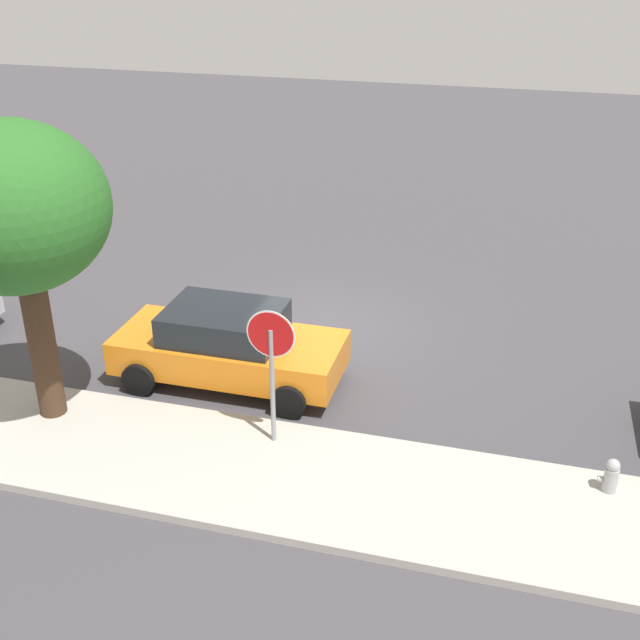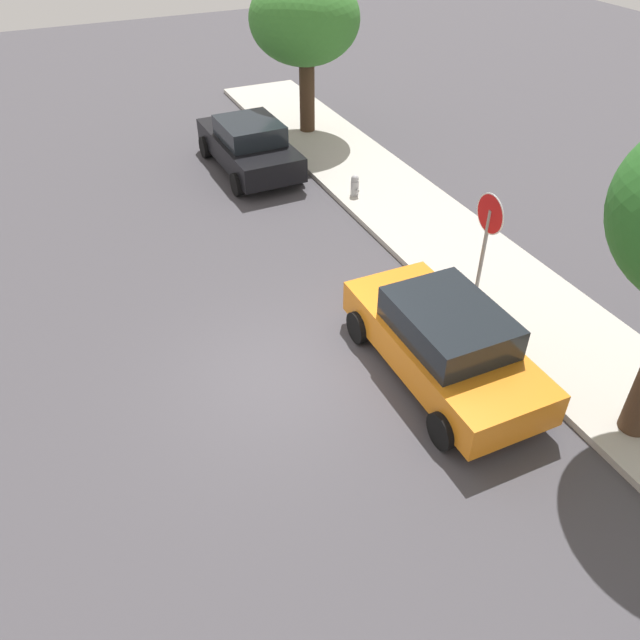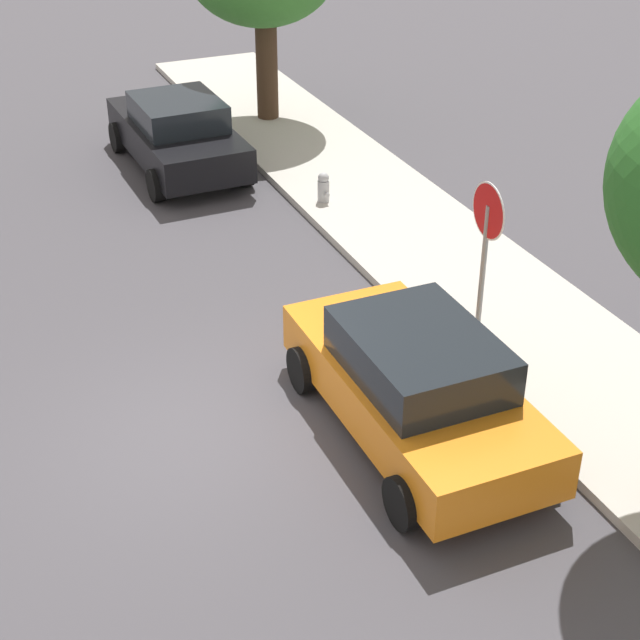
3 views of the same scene
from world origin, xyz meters
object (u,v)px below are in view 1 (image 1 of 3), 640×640
object	(u,v)px
parked_car_orange	(228,345)
fire_hydrant	(610,479)
street_tree_mid_block	(13,211)
stop_sign	(271,355)

from	to	relation	value
parked_car_orange	fire_hydrant	bearing A→B (deg)	165.59
fire_hydrant	parked_car_orange	bearing A→B (deg)	-14.41
fire_hydrant	street_tree_mid_block	bearing A→B (deg)	2.89
street_tree_mid_block	fire_hydrant	xyz separation A→B (m)	(-9.43, -0.48, -3.59)
parked_car_orange	street_tree_mid_block	size ratio (longest dim) A/B	0.80
stop_sign	parked_car_orange	bearing A→B (deg)	-50.77
stop_sign	parked_car_orange	distance (m)	2.60
parked_car_orange	fire_hydrant	size ratio (longest dim) A/B	6.03
stop_sign	street_tree_mid_block	distance (m)	4.61
stop_sign	fire_hydrant	bearing A→B (deg)	-179.10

